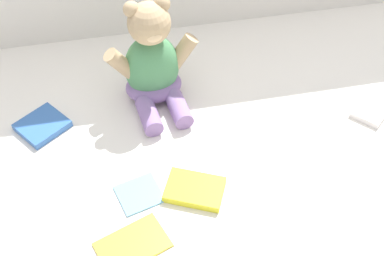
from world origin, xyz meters
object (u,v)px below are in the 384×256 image
Objects in this scene: book_case_2 at (42,125)px; book_case_3 at (374,106)px; book_case_1 at (139,193)px; book_case_5 at (195,190)px; teddy_bear at (153,65)px; book_case_0 at (133,244)px; book_case_4 at (250,247)px.

book_case_2 is 0.81× the size of book_case_3.
book_case_2 is at bearing -154.84° from book_case_1.
book_case_3 is 1.06× the size of book_case_5.
teddy_bear is 0.45m from book_case_0.
book_case_4 is (0.12, -0.48, -0.10)m from teddy_bear.
teddy_bear is at bearing 31.64° from book_case_3.
teddy_bear is at bearing -34.76° from book_case_0.
book_case_3 is (0.65, 0.27, 0.00)m from book_case_0.
book_case_5 reaches higher than book_case_0.
book_case_4 is at bearing 85.38° from book_case_3.
book_case_1 is 0.27m from book_case_4.
book_case_5 is (0.15, 0.10, 0.00)m from book_case_0.
book_case_3 is at bearing 88.56° from book_case_1.
book_case_1 is (-0.08, -0.30, -0.10)m from teddy_bear.
book_case_4 is (0.23, -0.05, -0.00)m from book_case_0.
book_case_0 is 1.12× the size of book_case_5.
teddy_bear reaches higher than book_case_3.
book_case_2 is at bearing 41.03° from book_case_3.
book_case_3 is 0.53m from book_case_5.
book_case_5 is (0.12, -0.02, 0.01)m from book_case_1.
book_case_0 is (-0.11, -0.42, -0.10)m from teddy_bear.
teddy_bear is at bearing 150.26° from book_case_1.
book_case_0 is 1.52× the size of book_case_1.
book_case_1 is 0.85× the size of book_case_2.
book_case_2 is (-0.18, 0.37, 0.00)m from book_case_0.
teddy_bear reaches higher than book_case_2.
book_case_0 is 1.05× the size of book_case_3.
teddy_bear is 2.12× the size of book_case_3.
teddy_bear is 0.57m from book_case_3.
book_case_2 is at bearing -103.87° from book_case_5.
book_case_3 is at bearing -22.94° from teddy_bear.
book_case_2 is (-0.29, -0.06, -0.10)m from teddy_bear.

